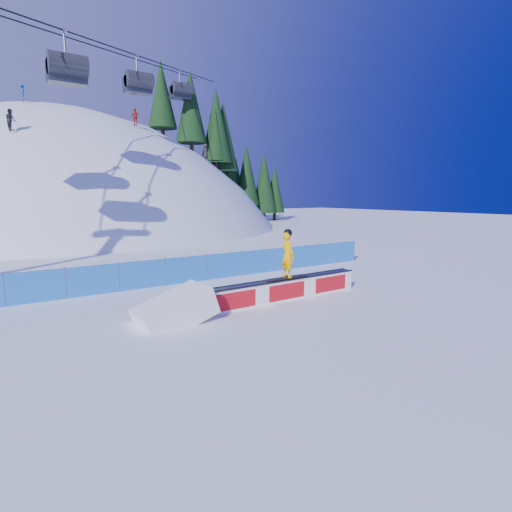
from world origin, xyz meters
TOP-DOWN VIEW (x-y plane):
  - ground at (0.00, 0.00)m, footprint 160.00×160.00m
  - snow_hill at (0.00, 42.00)m, footprint 64.00×64.00m
  - treeline at (22.50, 41.57)m, footprint 18.21×8.49m
  - safety_fence at (0.00, 4.50)m, footprint 22.05×0.05m
  - chairlift at (4.74, 27.49)m, footprint 40.80×41.70m
  - rail_box at (1.74, -0.38)m, footprint 7.01×0.59m
  - snow_ramp at (-2.64, -0.45)m, footprint 2.47×1.56m
  - snowboarder at (1.92, -0.38)m, footprint 1.79×0.64m
  - distant_skiers at (1.89, 30.55)m, footprint 19.94×11.06m

SIDE VIEW (x-z plane):
  - snow_hill at x=0.00m, z-range -50.00..14.00m
  - ground at x=0.00m, z-range 0.00..0.00m
  - snow_ramp at x=-2.64m, z-range -0.76..0.76m
  - rail_box at x=1.74m, z-range -0.01..0.83m
  - safety_fence at x=0.00m, z-range -0.05..1.25m
  - snowboarder at x=1.92m, z-range 0.82..2.69m
  - treeline at x=22.50m, z-range 0.17..19.14m
  - distant_skiers at x=1.89m, z-range 7.98..14.72m
  - chairlift at x=4.74m, z-range 5.89..27.89m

